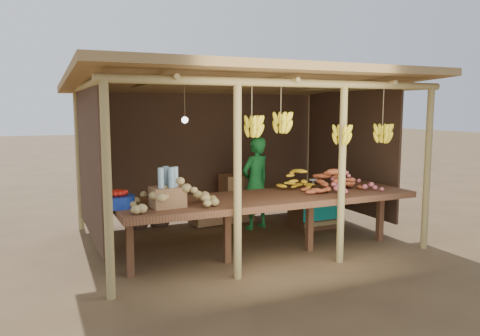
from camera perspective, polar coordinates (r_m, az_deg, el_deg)
name	(u,v)px	position (r m, az deg, el deg)	size (l,w,h in m)	color
ground	(240,238)	(7.02, 0.00, -8.53)	(60.00, 60.00, 0.00)	brown
stall_structure	(244,108)	(6.76, 0.48, 7.32)	(4.70, 3.50, 2.43)	#A38D54
counter	(270,201)	(6.02, 3.70, -3.99)	(3.90, 1.05, 0.80)	brown
potato_heap	(176,191)	(5.32, -7.80, -2.85)	(1.00, 0.60, 0.37)	tan
sweet_potato_heap	(328,177)	(6.55, 10.73, -1.07)	(0.87, 0.52, 0.35)	#B7542F
onion_heap	(352,178)	(6.50, 13.54, -1.22)	(0.70, 0.42, 0.35)	#C76167
banana_pile	(296,177)	(6.51, 6.89, -1.08)	(0.52, 0.31, 0.34)	yellow
tomato_basin	(118,200)	(5.48, -14.67, -3.82)	(0.38, 0.38, 0.20)	navy
bottle_box	(167,192)	(5.37, -8.85, -2.86)	(0.38, 0.31, 0.46)	#8C613E
vendor	(256,183)	(7.43, 1.92, -1.86)	(0.53, 0.35, 1.47)	#19742E
tarp_crate	(312,207)	(7.67, 8.77, -4.70)	(0.69, 0.59, 0.81)	brown
carton_stack	(227,202)	(7.86, -1.65, -4.21)	(1.05, 0.42, 0.79)	#8C613E
burlap_sacks	(149,213)	(7.74, -11.09, -5.43)	(0.74, 0.39, 0.52)	#432C1F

